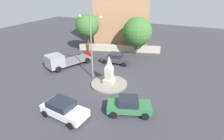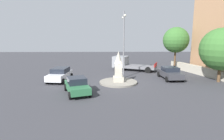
% 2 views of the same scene
% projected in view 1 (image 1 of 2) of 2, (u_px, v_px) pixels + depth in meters
% --- Properties ---
extents(ground_plane, '(80.00, 80.00, 0.00)m').
position_uv_depth(ground_plane, '(109.00, 84.00, 20.77)').
color(ground_plane, '#38383D').
extents(traffic_island, '(4.15, 4.15, 0.19)m').
position_uv_depth(traffic_island, '(109.00, 84.00, 20.73)').
color(traffic_island, gray).
rests_on(traffic_island, ground).
extents(monument, '(1.12, 1.12, 3.35)m').
position_uv_depth(monument, '(109.00, 71.00, 20.04)').
color(monument, '#B2AA99').
rests_on(monument, traffic_island).
extents(streetlamp, '(2.84, 0.28, 7.98)m').
position_uv_depth(streetlamp, '(91.00, 40.00, 20.35)').
color(streetlamp, slate).
rests_on(streetlamp, ground).
extents(car_green_far_side, '(4.18, 2.93, 1.48)m').
position_uv_depth(car_green_far_side, '(129.00, 105.00, 15.82)').
color(car_green_far_side, '#2D6B42').
rests_on(car_green_far_side, ground).
extents(car_white_passing, '(4.30, 2.40, 1.49)m').
position_uv_depth(car_white_passing, '(64.00, 109.00, 15.34)').
color(car_white_passing, silver).
rests_on(car_white_passing, ground).
extents(car_dark_grey_parked_right, '(4.17, 2.24, 1.48)m').
position_uv_depth(car_dark_grey_parked_right, '(116.00, 58.00, 26.34)').
color(car_dark_grey_parked_right, '#38383D').
rests_on(car_dark_grey_parked_right, ground).
extents(truck_grey_approaching, '(4.49, 6.65, 2.06)m').
position_uv_depth(truck_grey_approaching, '(63.00, 61.00, 24.79)').
color(truck_grey_approaching, gray).
rests_on(truck_grey_approaching, ground).
extents(stone_boundary_wall, '(13.53, 4.63, 1.10)m').
position_uv_depth(stone_boundary_wall, '(119.00, 48.00, 31.27)').
color(stone_boundary_wall, '#B2AA99').
rests_on(stone_boundary_wall, ground).
extents(corner_building, '(11.08, 9.33, 11.45)m').
position_uv_depth(corner_building, '(122.00, 13.00, 33.57)').
color(corner_building, '#A87A56').
rests_on(corner_building, ground).
extents(tree_near_wall, '(4.67, 4.67, 6.02)m').
position_uv_depth(tree_near_wall, '(137.00, 32.00, 28.71)').
color(tree_near_wall, brown).
rests_on(tree_near_wall, ground).
extents(tree_mid_cluster, '(3.81, 3.81, 6.40)m').
position_uv_depth(tree_mid_cluster, '(87.00, 26.00, 29.33)').
color(tree_mid_cluster, brown).
rests_on(tree_mid_cluster, ground).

